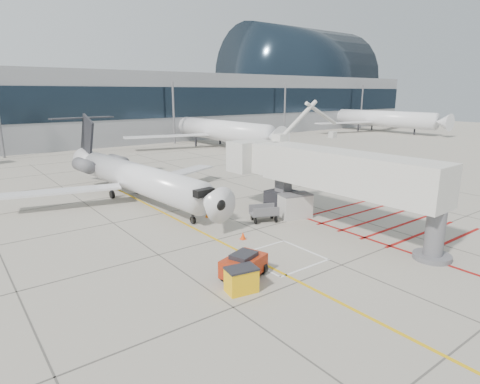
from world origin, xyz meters
TOP-DOWN VIEW (x-y plane):
  - ground_plane at (0.00, 0.00)m, footprint 260.00×260.00m
  - regional_jet at (-3.59, 14.68)m, footprint 24.72×30.16m
  - jet_bridge at (4.90, -0.09)m, footprint 10.02×19.92m
  - pushback_tug at (-5.62, -1.74)m, footprint 2.95×2.34m
  - spill_bin at (-6.72, -2.98)m, footprint 1.70×1.29m
  - baggage_cart at (1.74, 5.15)m, footprint 2.48×2.06m
  - ground_power_unit at (4.43, 4.39)m, footprint 2.82×2.07m
  - cone_nose at (-2.04, 2.97)m, footprint 0.39×0.39m
  - cone_side at (-1.23, 8.77)m, footprint 0.40×0.40m
  - terminal_building at (10.00, 70.00)m, footprint 180.00×28.00m
  - terminal_glass_band at (10.00, 55.95)m, footprint 180.00×0.10m
  - terminal_dome at (70.00, 70.00)m, footprint 40.00×28.00m
  - bg_aircraft_c at (24.01, 46.00)m, footprint 33.52×37.24m
  - bg_aircraft_e at (74.00, 46.00)m, footprint 36.08×40.09m

SIDE VIEW (x-z plane):
  - ground_plane at x=0.00m, z-range 0.00..0.00m
  - cone_nose at x=-2.04m, z-range 0.00..0.53m
  - cone_side at x=-1.23m, z-range 0.00..0.55m
  - spill_bin at x=-6.72m, z-range 0.00..1.34m
  - baggage_cart at x=1.74m, z-range 0.00..1.34m
  - pushback_tug at x=-5.62m, z-range 0.00..1.50m
  - ground_power_unit at x=4.43m, z-range 0.00..2.00m
  - regional_jet at x=-3.59m, z-range 0.00..7.48m
  - jet_bridge at x=4.90m, z-range 0.00..7.83m
  - bg_aircraft_c at x=24.01m, z-range 0.00..11.17m
  - bg_aircraft_e at x=74.00m, z-range 0.00..12.03m
  - terminal_building at x=10.00m, z-range 0.00..14.00m
  - terminal_glass_band at x=10.00m, z-range 5.00..11.00m
  - terminal_dome at x=70.00m, z-range 0.00..28.00m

